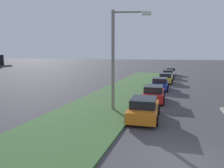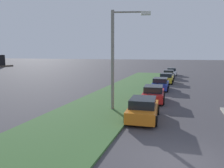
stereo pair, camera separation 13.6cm
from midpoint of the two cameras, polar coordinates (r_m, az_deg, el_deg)
ground at (r=9.84m, az=17.74°, el=-18.84°), size 300.00×300.00×0.00m
grass_median at (r=20.22m, az=-0.80°, el=-4.38°), size 60.00×6.00×0.12m
parked_car_orange at (r=14.90m, az=7.97°, el=-6.36°), size 4.39×2.20×1.47m
parked_car_red at (r=20.52m, az=10.50°, el=-2.47°), size 4.40×2.21×1.47m
parked_car_blue at (r=27.13m, az=12.18°, el=0.00°), size 4.32×2.06×1.47m
parked_car_yellow at (r=33.61m, az=13.62°, el=1.46°), size 4.34×2.09×1.47m
parked_car_silver at (r=40.21m, az=14.19°, el=2.47°), size 4.33×2.07×1.47m
parked_car_white at (r=46.13m, az=14.84°, el=3.12°), size 4.39×2.20×1.47m
streetlight at (r=16.61m, az=1.26°, el=7.98°), size 0.95×2.83×7.50m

